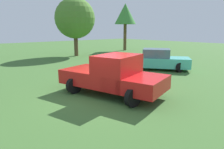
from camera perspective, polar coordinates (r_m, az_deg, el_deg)
The scene contains 5 objects.
ground_plane at distance 8.70m, azimuth -2.23°, elevation -6.46°, with size 80.00×80.00×0.00m, color #3D662D.
pickup_truck at distance 8.82m, azimuth 0.66°, elevation 0.03°, with size 3.15×5.02×1.79m.
sedan_near at distance 14.96m, azimuth 12.96°, elevation 4.05°, with size 3.86×4.45×1.49m.
tree_back_left at distance 22.49m, azimuth -10.42°, elevation 15.33°, with size 4.25×4.25×6.12m.
tree_far_center at distance 28.37m, azimuth 3.78°, elevation 16.62°, with size 2.90×2.90×6.26m.
Camera 1 is at (-5.22, -6.34, 2.85)m, focal length 32.31 mm.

